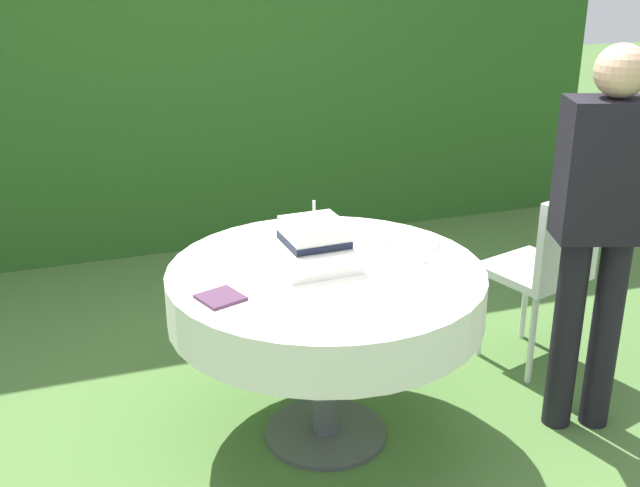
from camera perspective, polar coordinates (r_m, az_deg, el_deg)
The scene contains 10 objects.
ground_plane at distance 3.46m, azimuth 0.39°, elevation -13.41°, with size 20.00×20.00×0.00m, color #476B33.
foliage_hedge at distance 5.33m, azimuth -9.20°, elevation 15.76°, with size 5.56×0.58×2.95m, color #28561E.
cake_table at distance 3.13m, azimuth 0.42°, elevation -3.61°, with size 1.24×1.24×0.75m.
wedding_cake at distance 3.09m, azimuth -0.38°, elevation -0.12°, with size 0.31×0.31×0.27m.
serving_plate_near at distance 3.34m, azimuth 7.26°, elevation -0.05°, with size 0.15×0.15×0.01m, color white.
serving_plate_far at distance 3.19m, azimuth 6.72°, elevation -1.11°, with size 0.10×0.10×0.01m, color white.
serving_plate_left at distance 3.37m, azimuth 4.01°, elevation 0.27°, with size 0.11×0.11×0.01m, color white.
napkin_stack at distance 2.86m, azimuth -7.11°, elevation -3.84°, with size 0.14×0.14×0.01m, color #4C2D47.
garden_chair at distance 3.85m, azimuth 15.95°, elevation -1.32°, with size 0.50×0.50×0.89m.
standing_person at distance 3.30m, azimuth 19.42°, elevation 1.67°, with size 0.41×0.31×1.60m.
Camera 1 is at (-0.96, -2.67, 1.97)m, focal length 44.91 mm.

